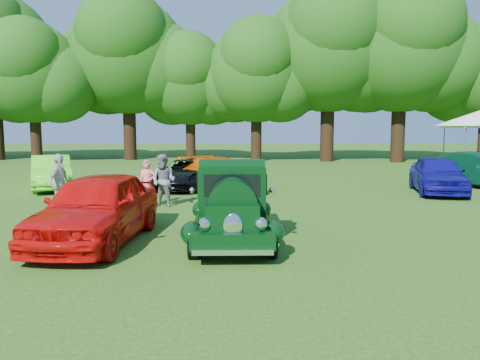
{
  "coord_description": "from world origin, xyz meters",
  "views": [
    {
      "loc": [
        0.08,
        -10.45,
        2.56
      ],
      "look_at": [
        0.38,
        2.12,
        1.1
      ],
      "focal_mm": 35.0,
      "sensor_mm": 36.0,
      "label": 1
    }
  ],
  "objects_px": {
    "hero_pickup": "(232,208)",
    "back_car_blue": "(437,174)",
    "red_convertible": "(97,207)",
    "back_car_black": "(185,174)",
    "spectator_white": "(59,183)",
    "spectator_pink": "(147,183)",
    "back_car_orange": "(220,174)",
    "spectator_grey": "(164,181)",
    "back_car_lime": "(51,172)"
  },
  "relations": [
    {
      "from": "back_car_blue",
      "to": "spectator_white",
      "type": "distance_m",
      "value": 13.54
    },
    {
      "from": "back_car_blue",
      "to": "spectator_white",
      "type": "xyz_separation_m",
      "value": [
        -13.0,
        -3.77,
        0.15
      ]
    },
    {
      "from": "red_convertible",
      "to": "back_car_blue",
      "type": "distance_m",
      "value": 13.15
    },
    {
      "from": "back_car_blue",
      "to": "spectator_pink",
      "type": "bearing_deg",
      "value": -152.03
    },
    {
      "from": "red_convertible",
      "to": "back_car_orange",
      "type": "bearing_deg",
      "value": 78.8
    },
    {
      "from": "back_car_blue",
      "to": "hero_pickup",
      "type": "bearing_deg",
      "value": -123.99
    },
    {
      "from": "hero_pickup",
      "to": "spectator_pink",
      "type": "relative_size",
      "value": 2.91
    },
    {
      "from": "back_car_orange",
      "to": "back_car_blue",
      "type": "bearing_deg",
      "value": -37.17
    },
    {
      "from": "spectator_pink",
      "to": "spectator_white",
      "type": "bearing_deg",
      "value": -156.07
    },
    {
      "from": "back_car_black",
      "to": "back_car_orange",
      "type": "xyz_separation_m",
      "value": [
        1.43,
        -0.73,
        0.07
      ]
    },
    {
      "from": "back_car_orange",
      "to": "spectator_pink",
      "type": "distance_m",
      "value": 4.22
    },
    {
      "from": "back_car_orange",
      "to": "spectator_pink",
      "type": "xyz_separation_m",
      "value": [
        -2.25,
        -3.58,
        0.08
      ]
    },
    {
      "from": "spectator_pink",
      "to": "back_car_orange",
      "type": "bearing_deg",
      "value": 59.25
    },
    {
      "from": "back_car_lime",
      "to": "spectator_pink",
      "type": "height_order",
      "value": "spectator_pink"
    },
    {
      "from": "spectator_grey",
      "to": "back_car_blue",
      "type": "bearing_deg",
      "value": 39.89
    },
    {
      "from": "hero_pickup",
      "to": "back_car_blue",
      "type": "bearing_deg",
      "value": 42.69
    },
    {
      "from": "spectator_pink",
      "to": "red_convertible",
      "type": "bearing_deg",
      "value": -92.29
    },
    {
      "from": "hero_pickup",
      "to": "spectator_white",
      "type": "bearing_deg",
      "value": 145.26
    },
    {
      "from": "red_convertible",
      "to": "back_car_black",
      "type": "height_order",
      "value": "red_convertible"
    },
    {
      "from": "hero_pickup",
      "to": "back_car_black",
      "type": "height_order",
      "value": "hero_pickup"
    },
    {
      "from": "spectator_grey",
      "to": "back_car_orange",
      "type": "bearing_deg",
      "value": 89.13
    },
    {
      "from": "back_car_black",
      "to": "back_car_orange",
      "type": "bearing_deg",
      "value": -18.05
    },
    {
      "from": "red_convertible",
      "to": "back_car_lime",
      "type": "bearing_deg",
      "value": 121.96
    },
    {
      "from": "back_car_blue",
      "to": "spectator_grey",
      "type": "height_order",
      "value": "spectator_grey"
    },
    {
      "from": "red_convertible",
      "to": "back_car_black",
      "type": "relative_size",
      "value": 1.07
    },
    {
      "from": "hero_pickup",
      "to": "back_car_blue",
      "type": "relative_size",
      "value": 1.02
    },
    {
      "from": "spectator_pink",
      "to": "spectator_grey",
      "type": "distance_m",
      "value": 0.57
    },
    {
      "from": "spectator_pink",
      "to": "back_car_black",
      "type": "bearing_deg",
      "value": 80.69
    },
    {
      "from": "red_convertible",
      "to": "back_car_orange",
      "type": "distance_m",
      "value": 8.59
    },
    {
      "from": "back_car_black",
      "to": "spectator_grey",
      "type": "height_order",
      "value": "spectator_grey"
    },
    {
      "from": "back_car_lime",
      "to": "back_car_black",
      "type": "bearing_deg",
      "value": -20.81
    },
    {
      "from": "back_car_black",
      "to": "spectator_pink",
      "type": "bearing_deg",
      "value": -91.81
    },
    {
      "from": "back_car_black",
      "to": "back_car_blue",
      "type": "relative_size",
      "value": 1.01
    },
    {
      "from": "back_car_black",
      "to": "back_car_lime",
      "type": "bearing_deg",
      "value": -170.54
    },
    {
      "from": "back_car_lime",
      "to": "back_car_orange",
      "type": "relative_size",
      "value": 0.92
    },
    {
      "from": "back_car_lime",
      "to": "back_car_orange",
      "type": "bearing_deg",
      "value": -27.0
    },
    {
      "from": "back_car_blue",
      "to": "red_convertible",
      "type": "bearing_deg",
      "value": -132.48
    },
    {
      "from": "back_car_lime",
      "to": "spectator_pink",
      "type": "distance_m",
      "value": 6.27
    },
    {
      "from": "hero_pickup",
      "to": "spectator_pink",
      "type": "height_order",
      "value": "hero_pickup"
    },
    {
      "from": "back_car_lime",
      "to": "spectator_white",
      "type": "bearing_deg",
      "value": -88.73
    },
    {
      "from": "red_convertible",
      "to": "spectator_white",
      "type": "height_order",
      "value": "spectator_white"
    },
    {
      "from": "hero_pickup",
      "to": "back_car_lime",
      "type": "bearing_deg",
      "value": 129.67
    },
    {
      "from": "spectator_white",
      "to": "back_car_lime",
      "type": "bearing_deg",
      "value": 32.37
    },
    {
      "from": "red_convertible",
      "to": "back_car_lime",
      "type": "distance_m",
      "value": 9.87
    },
    {
      "from": "hero_pickup",
      "to": "red_convertible",
      "type": "bearing_deg",
      "value": -178.21
    },
    {
      "from": "spectator_pink",
      "to": "spectator_white",
      "type": "height_order",
      "value": "spectator_white"
    },
    {
      "from": "red_convertible",
      "to": "spectator_grey",
      "type": "xyz_separation_m",
      "value": [
        0.84,
        4.5,
        0.06
      ]
    },
    {
      "from": "back_car_black",
      "to": "spectator_grey",
      "type": "distance_m",
      "value": 4.45
    },
    {
      "from": "red_convertible",
      "to": "spectator_white",
      "type": "xyz_separation_m",
      "value": [
        -2.12,
        3.62,
        0.1
      ]
    },
    {
      "from": "red_convertible",
      "to": "back_car_black",
      "type": "distance_m",
      "value": 9.0
    }
  ]
}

